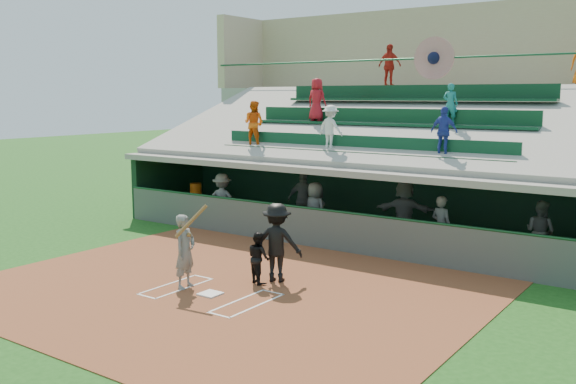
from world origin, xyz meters
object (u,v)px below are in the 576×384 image
Objects in this scene: home_plate at (210,294)px; batter_at_plate at (185,251)px; catcher at (259,257)px; white_table at (193,205)px; water_cooler at (196,189)px.

batter_at_plate is at bearing 175.42° from home_plate.
catcher reaches higher than home_plate.
water_cooler is at bearing 47.65° from white_table.
home_plate is 1.46m from catcher.
home_plate is 9.23m from water_cooler.
white_table is at bearing 132.21° from batter_at_plate.
batter_at_plate is 8.59m from water_cooler.
batter_at_plate reaches higher than home_plate.
white_table is (-6.56, 6.43, 0.39)m from home_plate.
catcher is 1.37× the size of white_table.
catcher is at bearing 76.13° from home_plate.
batter_at_plate reaches higher than water_cooler.
water_cooler is (-5.70, 6.43, 0.14)m from batter_at_plate.
batter_at_plate is 2.24× the size of white_table.
home_plate is 1.06× the size of water_cooler.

